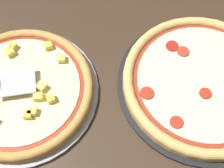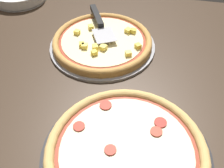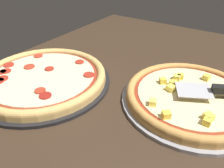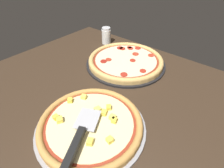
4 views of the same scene
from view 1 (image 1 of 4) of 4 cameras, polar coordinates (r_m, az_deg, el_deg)
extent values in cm
cube|color=#38281C|center=(80.95, -6.50, -2.82)|extent=(138.81, 113.30, 3.60)
cylinder|color=#939399|center=(81.94, -16.18, -1.57)|extent=(38.83, 38.83, 1.00)
cylinder|color=#C68E47|center=(80.78, -16.42, -1.13)|extent=(36.50, 36.50, 1.72)
torus|color=#C68E47|center=(80.05, -16.57, -0.84)|extent=(36.50, 36.50, 2.31)
cylinder|color=maroon|center=(79.99, -16.58, -0.81)|extent=(31.73, 31.73, 0.15)
cylinder|color=beige|center=(79.88, -16.60, -0.77)|extent=(29.93, 29.93, 0.40)
cube|color=yellow|center=(86.10, -17.69, 6.61)|extent=(1.92, 1.97, 1.58)
cube|color=#F4D64C|center=(85.18, -18.17, 5.54)|extent=(2.87, 2.88, 1.58)
cube|color=#F4D64C|center=(76.45, -13.35, -2.28)|extent=(2.60, 2.79, 1.58)
cube|color=yellow|center=(75.56, -11.12, -2.68)|extent=(2.55, 2.55, 1.58)
cube|color=yellow|center=(75.00, -15.20, -5.50)|extent=(2.24, 2.29, 1.58)
cube|color=#F9E05B|center=(75.13, -14.34, -4.81)|extent=(2.31, 2.28, 1.58)
cube|color=#F9E05B|center=(80.90, -9.24, 4.60)|extent=(2.58, 2.49, 1.58)
cube|color=#F9E05B|center=(77.58, -12.77, -0.47)|extent=(2.70, 2.71, 1.58)
cube|color=yellow|center=(83.82, -11.59, 6.85)|extent=(2.64, 2.66, 1.58)
cylinder|color=black|center=(83.01, 15.96, -0.12)|extent=(42.94, 42.94, 1.00)
cylinder|color=#DBAD60|center=(81.86, 16.19, 0.34)|extent=(40.36, 40.36, 1.75)
torus|color=#DBAD60|center=(81.12, 16.34, 0.65)|extent=(40.36, 40.36, 2.59)
cylinder|color=maroon|center=(81.06, 16.36, 0.67)|extent=(35.08, 35.08, 0.15)
cylinder|color=beige|center=(80.96, 16.38, 0.72)|extent=(33.10, 33.10, 0.40)
cylinder|color=maroon|center=(84.31, 10.94, 6.84)|extent=(3.37, 3.37, 0.40)
cylinder|color=#AD2D1E|center=(73.84, 11.70, -6.86)|extent=(3.14, 3.14, 0.40)
cylinder|color=#AD2D1E|center=(78.76, 16.69, -1.64)|extent=(3.01, 3.01, 0.40)
cylinder|color=#AD2D1E|center=(75.95, 6.40, -1.65)|extent=(3.43, 3.43, 0.40)
cylinder|color=#B73823|center=(83.87, 12.86, 5.82)|extent=(3.17, 3.17, 0.40)
cube|color=#B7B7BC|center=(78.76, -17.12, 0.39)|extent=(10.77, 11.62, 0.24)
camera|label=2|loc=(0.65, 66.33, 20.33)|focal=42.00mm
camera|label=3|loc=(0.97, -11.96, 40.97)|focal=35.00mm
camera|label=4|loc=(0.61, -67.01, 2.99)|focal=28.00mm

